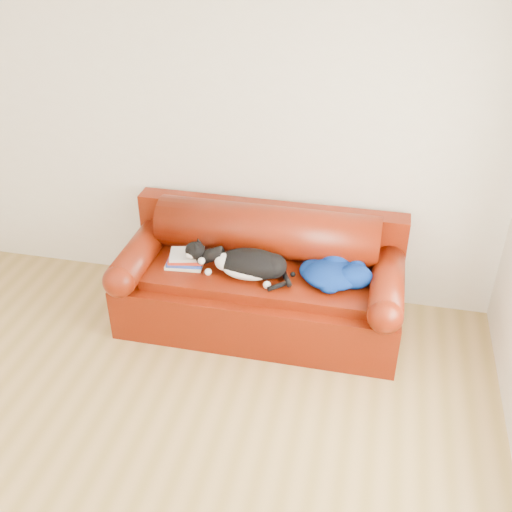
{
  "coord_description": "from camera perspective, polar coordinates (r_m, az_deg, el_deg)",
  "views": [
    {
      "loc": [
        1.27,
        -2.15,
        2.94
      ],
      "look_at": [
        0.49,
        1.35,
        0.7
      ],
      "focal_mm": 42.0,
      "sensor_mm": 36.0,
      "label": 1
    }
  ],
  "objects": [
    {
      "name": "room_shell",
      "position": [
        2.76,
        -13.61,
        3.56
      ],
      "size": [
        4.52,
        4.02,
        2.61
      ],
      "color": "beige",
      "rests_on": "ground"
    },
    {
      "name": "ground",
      "position": [
        3.86,
        -12.2,
        -18.68
      ],
      "size": [
        4.5,
        4.5,
        0.0
      ],
      "primitive_type": "plane",
      "color": "olive",
      "rests_on": "ground"
    },
    {
      "name": "book_stack",
      "position": [
        4.51,
        -6.65,
        -0.26
      ],
      "size": [
        0.29,
        0.25,
        0.1
      ],
      "rotation": [
        0.0,
        0.0,
        0.16
      ],
      "color": "beige",
      "rests_on": "sofa_base"
    },
    {
      "name": "sofa_back",
      "position": [
        4.63,
        1.04,
        0.82
      ],
      "size": [
        2.1,
        1.01,
        0.88
      ],
      "color": "#3D0E02",
      "rests_on": "ground"
    },
    {
      "name": "blanket",
      "position": [
        4.32,
        7.49,
        -1.59
      ],
      "size": [
        0.59,
        0.48,
        0.16
      ],
      "rotation": [
        0.0,
        0.0,
        0.27
      ],
      "color": "#02154E",
      "rests_on": "sofa_base"
    },
    {
      "name": "sofa_base",
      "position": [
        4.6,
        0.39,
        -3.95
      ],
      "size": [
        2.1,
        0.9,
        0.5
      ],
      "color": "#3D0E02",
      "rests_on": "ground"
    },
    {
      "name": "cat",
      "position": [
        4.31,
        -0.54,
        -0.84
      ],
      "size": [
        0.72,
        0.29,
        0.26
      ],
      "rotation": [
        0.0,
        0.0,
        -0.03
      ],
      "color": "black",
      "rests_on": "sofa_base"
    }
  ]
}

